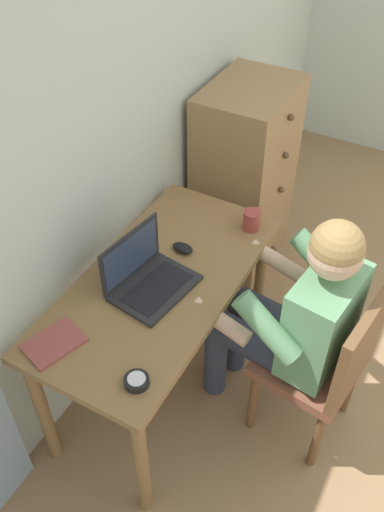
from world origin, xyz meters
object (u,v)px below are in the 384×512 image
at_px(person_seated, 293,313).
at_px(coffee_mug, 252,220).
at_px(desk, 161,298).
at_px(dresser, 244,178).
at_px(chair, 327,361).
at_px(computer_mouse, 183,248).
at_px(notebook_pad, 54,343).
at_px(laptop, 147,276).
at_px(desk_clock, 137,381).

height_order(person_seated, coffee_mug, person_seated).
height_order(desk, dresser, dresser).
relative_size(chair, person_seated, 0.74).
height_order(computer_mouse, coffee_mug, coffee_mug).
bearing_deg(notebook_pad, coffee_mug, -2.89).
bearing_deg(notebook_pad, laptop, -0.63).
height_order(chair, coffee_mug, chair).
bearing_deg(person_seated, dresser, 34.48).
height_order(laptop, computer_mouse, laptop).
bearing_deg(notebook_pad, desk_clock, -71.72).
bearing_deg(desk, laptop, 150.77).
distance_m(computer_mouse, notebook_pad, 0.70).
xyz_separation_m(dresser, desk_clock, (-1.56, -0.30, 0.20)).
xyz_separation_m(computer_mouse, coffee_mug, (0.29, -0.20, 0.03)).
relative_size(person_seated, desk_clock, 13.35).
xyz_separation_m(desk, desk_clock, (-0.47, -0.20, 0.13)).
distance_m(computer_mouse, coffee_mug, 0.35).
bearing_deg(desk_clock, person_seated, -28.97).
bearing_deg(chair, desk_clock, 138.87).
bearing_deg(coffee_mug, desk, 158.44).
relative_size(desk, computer_mouse, 12.44).
xyz_separation_m(chair, coffee_mug, (0.36, 0.53, 0.29)).
height_order(chair, person_seated, person_seated).
distance_m(chair, computer_mouse, 0.78).
distance_m(chair, desk_clock, 0.85).
xyz_separation_m(laptop, notebook_pad, (-0.43, 0.14, -0.05)).
xyz_separation_m(person_seated, notebook_pad, (-0.63, 0.71, 0.07)).
bearing_deg(laptop, notebook_pad, 161.70).
relative_size(dresser, notebook_pad, 5.32).
xyz_separation_m(chair, notebook_pad, (-0.61, 0.89, 0.25)).
distance_m(dresser, coffee_mug, 0.70).
bearing_deg(laptop, dresser, 3.61).
distance_m(person_seated, laptop, 0.62).
bearing_deg(laptop, desk_clock, -152.21).
bearing_deg(desk_clock, coffee_mug, 0.02).
bearing_deg(person_seated, notebook_pad, 131.51).
height_order(dresser, desk_clock, dresser).
relative_size(computer_mouse, notebook_pad, 0.48).
bearing_deg(coffee_mug, desk_clock, -179.98).
xyz_separation_m(person_seated, laptop, (-0.20, 0.57, 0.12)).
distance_m(desk, person_seated, 0.57).
bearing_deg(desk_clock, desk, 22.43).
xyz_separation_m(dresser, computer_mouse, (-0.88, -0.09, 0.20)).
bearing_deg(person_seated, computer_mouse, 84.52).
relative_size(desk, desk_clock, 13.82).
height_order(desk, laptop, laptop).
bearing_deg(dresser, chair, -139.25).
distance_m(person_seated, notebook_pad, 0.95).
distance_m(desk, desk_clock, 0.53).
height_order(desk, coffee_mug, coffee_mug).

